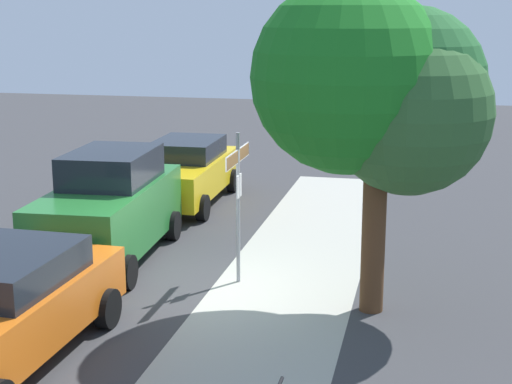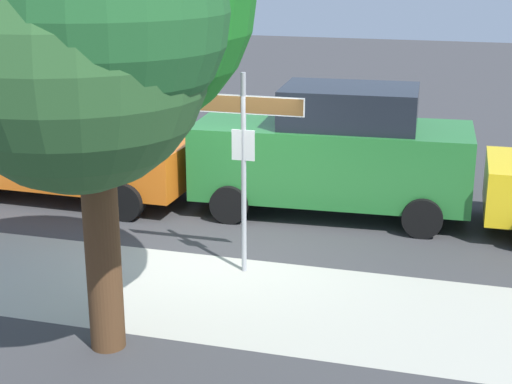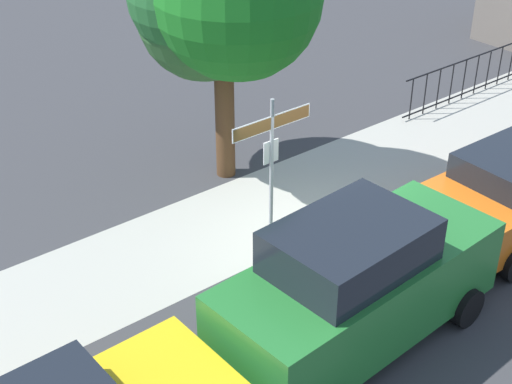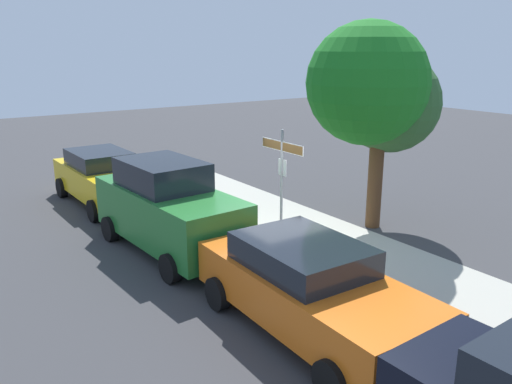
% 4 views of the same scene
% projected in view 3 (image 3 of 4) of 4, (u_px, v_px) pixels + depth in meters
% --- Properties ---
extents(ground_plane, '(60.00, 60.00, 0.00)m').
position_uv_depth(ground_plane, '(306.00, 241.00, 13.68)').
color(ground_plane, '#38383A').
extents(sidewalk_strip, '(24.00, 2.60, 0.00)m').
position_uv_depth(sidewalk_strip, '(335.00, 179.00, 15.63)').
color(sidewalk_strip, '#A8A698').
rests_on(sidewalk_strip, ground_plane).
extents(street_sign, '(1.66, 0.07, 2.81)m').
position_uv_depth(street_sign, '(272.00, 147.00, 12.69)').
color(street_sign, '#9EA0A5').
rests_on(street_sign, ground_plane).
extents(car_green, '(4.69, 2.19, 2.20)m').
position_uv_depth(car_green, '(357.00, 285.00, 10.82)').
color(car_green, '#246F2D').
rests_on(car_green, ground_plane).
extents(iron_fence, '(5.49, 0.04, 1.07)m').
position_uv_depth(iron_fence, '(476.00, 73.00, 19.19)').
color(iron_fence, black).
rests_on(iron_fence, ground_plane).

